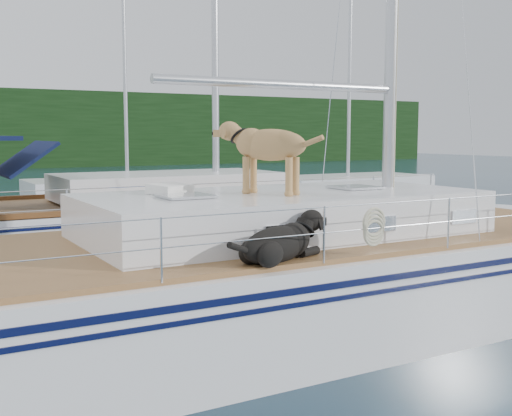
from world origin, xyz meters
TOP-DOWN VIEW (x-y plane):
  - ground at (0.00, 0.00)m, footprint 120.00×120.00m
  - main_sailboat at (0.09, -0.01)m, footprint 12.00×3.85m
  - neighbor_sailboat at (0.54, 6.12)m, footprint 11.00×3.50m
  - bg_boat_center at (4.00, 16.00)m, footprint 7.20×3.00m
  - bg_boat_east at (12.00, 13.00)m, footprint 6.40×3.00m

SIDE VIEW (x-z plane):
  - ground at x=0.00m, z-range 0.00..0.00m
  - bg_boat_center at x=4.00m, z-range -5.37..6.28m
  - bg_boat_east at x=12.00m, z-range -5.37..6.28m
  - neighbor_sailboat at x=0.54m, z-range -6.02..7.28m
  - main_sailboat at x=0.09m, z-range -6.33..7.68m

